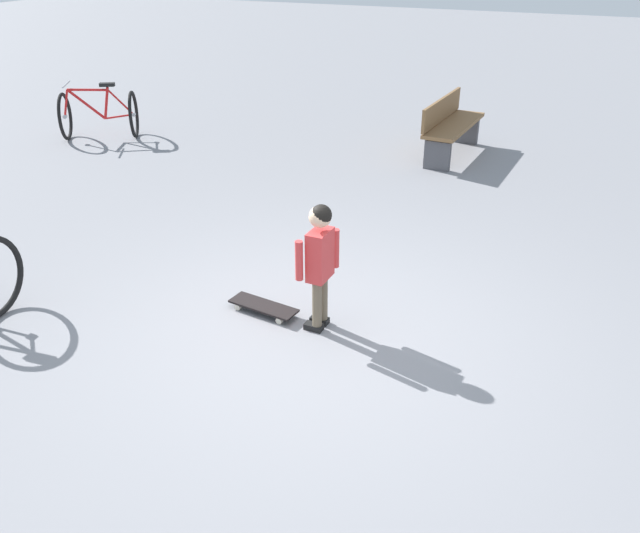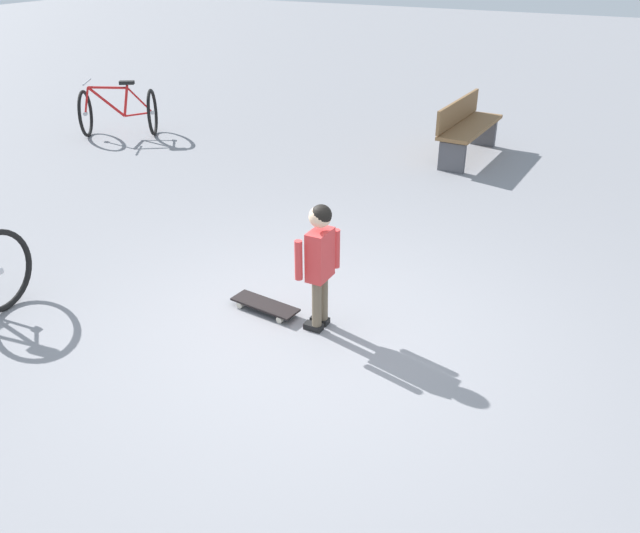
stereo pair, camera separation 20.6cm
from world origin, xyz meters
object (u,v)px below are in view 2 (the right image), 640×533
bicycle_near (119,111)px  street_bench (467,128)px  skateboard (265,305)px  child_person (320,254)px

bicycle_near → street_bench: size_ratio=0.79×
skateboard → bicycle_near: bicycle_near is taller
skateboard → bicycle_near: (4.78, -3.56, 0.32)m
skateboard → bicycle_near: 5.97m
child_person → bicycle_near: (5.30, -3.57, -0.28)m
child_person → skateboard: bearing=-1.2°
skateboard → street_bench: size_ratio=0.38×
child_person → street_bench: bearing=-87.9°
bicycle_near → street_bench: bearing=-165.3°
skateboard → bicycle_near: size_ratio=0.48×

